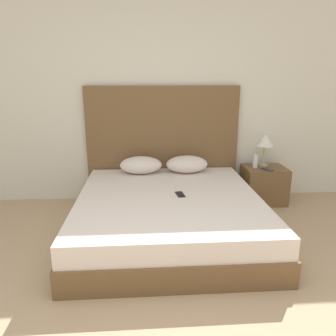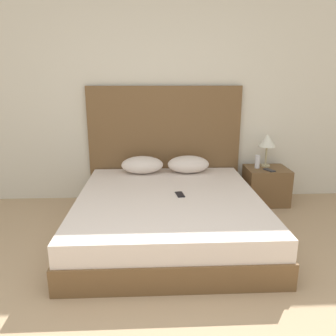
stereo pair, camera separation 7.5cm
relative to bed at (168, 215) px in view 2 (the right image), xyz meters
name	(u,v)px [view 2 (the right image)]	position (x,y,z in m)	size (l,w,h in m)	color
wall_back	(153,92)	(-0.14, 1.09, 1.15)	(10.00, 0.06, 2.70)	silver
bed	(168,215)	(0.00, 0.00, 0.00)	(1.80, 1.98, 0.41)	brown
headboard	(165,144)	(0.00, 1.02, 0.51)	(1.89, 0.05, 1.43)	brown
pillow_left	(142,165)	(-0.28, 0.78, 0.31)	(0.50, 0.32, 0.21)	silver
pillow_right	(188,164)	(0.28, 0.78, 0.31)	(0.50, 0.32, 0.21)	silver
phone_on_bed	(180,194)	(0.11, 0.00, 0.21)	(0.09, 0.16, 0.01)	black
nightstand	(266,186)	(1.25, 0.78, 0.02)	(0.50, 0.42, 0.45)	brown
table_lamp	(267,142)	(1.25, 0.86, 0.56)	(0.21, 0.21, 0.41)	tan
phone_on_nightstand	(269,170)	(1.24, 0.67, 0.25)	(0.12, 0.17, 0.01)	#232328
toiletry_bottle	(257,162)	(1.13, 0.79, 0.33)	(0.06, 0.06, 0.16)	silver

